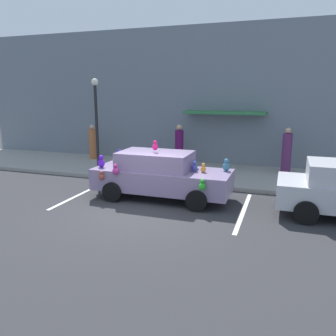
# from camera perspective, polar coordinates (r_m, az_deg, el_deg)

# --- Properties ---
(ground_plane) EXTENTS (60.00, 60.00, 0.00)m
(ground_plane) POSITION_cam_1_polar(r_m,az_deg,el_deg) (10.11, -4.81, -7.27)
(ground_plane) COLOR #2D2D30
(sidewalk) EXTENTS (24.00, 4.00, 0.15)m
(sidewalk) POSITION_cam_1_polar(r_m,az_deg,el_deg) (14.61, 3.15, -0.71)
(sidewalk) COLOR gray
(sidewalk) RESTS_ON ground
(storefront_building) EXTENTS (24.00, 1.25, 6.40)m
(storefront_building) POSITION_cam_1_polar(r_m,az_deg,el_deg) (16.29, 5.46, 11.69)
(storefront_building) COLOR slate
(storefront_building) RESTS_ON ground
(parking_stripe_front) EXTENTS (0.12, 3.60, 0.01)m
(parking_stripe_front) POSITION_cam_1_polar(r_m,az_deg,el_deg) (10.31, 12.51, -7.11)
(parking_stripe_front) COLOR silver
(parking_stripe_front) RESTS_ON ground
(parking_stripe_rear) EXTENTS (0.12, 3.60, 0.01)m
(parking_stripe_rear) POSITION_cam_1_polar(r_m,az_deg,el_deg) (12.16, -14.28, -4.17)
(parking_stripe_rear) COLOR silver
(parking_stripe_rear) RESTS_ON ground
(plush_covered_car) EXTENTS (4.47, 1.93, 1.93)m
(plush_covered_car) POSITION_cam_1_polar(r_m,az_deg,el_deg) (11.09, -1.36, -1.12)
(plush_covered_car) COLOR gray
(plush_covered_car) RESTS_ON ground
(teddy_bear_on_sidewalk) EXTENTS (0.33, 0.28, 0.64)m
(teddy_bear_on_sidewalk) POSITION_cam_1_polar(r_m,az_deg,el_deg) (14.40, -7.60, 0.51)
(teddy_bear_on_sidewalk) COLOR pink
(teddy_bear_on_sidewalk) RESTS_ON sidewalk
(street_lamp_post) EXTENTS (0.28, 0.28, 3.82)m
(street_lamp_post) POSITION_cam_1_polar(r_m,az_deg,el_deg) (14.23, -11.93, 8.54)
(street_lamp_post) COLOR black
(street_lamp_post) RESTS_ON sidewalk
(pedestrian_near_shopfront) EXTENTS (0.39, 0.39, 1.86)m
(pedestrian_near_shopfront) POSITION_cam_1_polar(r_m,az_deg,el_deg) (15.57, 1.88, 3.64)
(pedestrian_near_shopfront) COLOR #52124C
(pedestrian_near_shopfront) RESTS_ON sidewalk
(pedestrian_walking_past) EXTENTS (0.36, 0.36, 1.71)m
(pedestrian_walking_past) POSITION_cam_1_polar(r_m,az_deg,el_deg) (17.47, -12.52, 4.09)
(pedestrian_walking_past) COLOR #AC5F35
(pedestrian_walking_past) RESTS_ON sidewalk
(pedestrian_by_lamp) EXTENTS (0.38, 0.38, 1.88)m
(pedestrian_by_lamp) POSITION_cam_1_polar(r_m,az_deg,el_deg) (14.76, 19.26, 2.49)
(pedestrian_by_lamp) COLOR #572856
(pedestrian_by_lamp) RESTS_ON sidewalk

